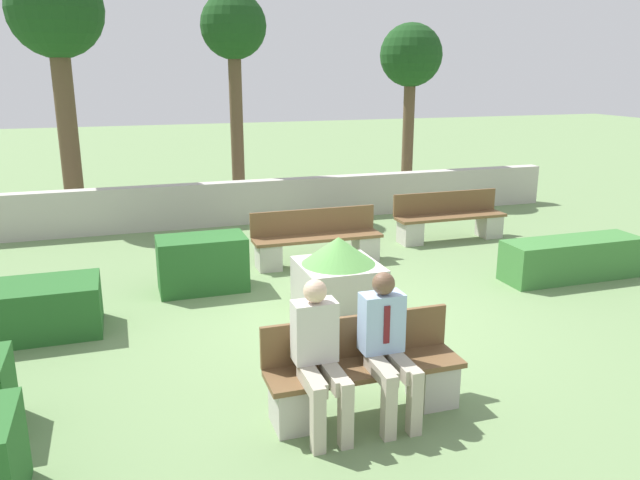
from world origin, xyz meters
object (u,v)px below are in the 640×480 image
person_seated_man (387,341)px  planter_corner_left (338,275)px  person_seated_woman (319,350)px  bench_front (364,378)px  bench_left_side (317,243)px  tree_center_left (234,36)px  tree_leftmost (56,20)px  tree_center_right (411,60)px  bench_right_side (450,221)px

person_seated_man → planter_corner_left: 2.63m
person_seated_woman → bench_front: bearing=16.5°
bench_left_side → person_seated_man: bearing=-95.3°
person_seated_woman → tree_center_left: size_ratio=0.29×
bench_left_side → person_seated_woman: bearing=-102.6°
tree_leftmost → tree_center_left: 3.44m
person_seated_man → tree_center_right: (4.55, 9.07, 2.51)m
bench_right_side → planter_corner_left: size_ratio=2.08×
bench_front → planter_corner_left: 2.52m
bench_right_side → person_seated_woman: size_ratio=1.57×
bench_left_side → tree_center_right: (3.73, 4.47, 2.90)m
person_seated_man → tree_center_right: 10.45m
planter_corner_left → tree_center_left: bearing=91.3°
person_seated_man → tree_center_left: (0.33, 8.63, 2.96)m
person_seated_woman → tree_center_left: 9.18m
tree_center_left → bench_front: bearing=-93.3°
bench_front → tree_leftmost: tree_leftmost is taller
tree_center_right → person_seated_woman: bearing=-119.7°
person_seated_woman → tree_leftmost: 10.05m
tree_leftmost → bench_right_side: bearing=-30.7°
bench_right_side → tree_center_left: (-3.27, 3.39, 3.36)m
bench_right_side → person_seated_man: person_seated_man is taller
planter_corner_left → person_seated_man: bearing=-100.2°
bench_right_side → bench_left_side: bearing=-163.0°
bench_right_side → person_seated_man: size_ratio=1.57×
bench_front → person_seated_woman: size_ratio=1.36×
bench_right_side → tree_center_left: 5.78m
bench_right_side → person_seated_man: (-3.60, -5.25, 0.39)m
bench_front → tree_center_right: (4.70, 8.93, 2.91)m
bench_front → tree_center_right: bearing=62.2°
bench_left_side → person_seated_woman: (-1.45, -4.59, 0.39)m
person_seated_man → person_seated_woman: 0.63m
bench_right_side → person_seated_man: 6.38m
tree_center_left → bench_left_side: bearing=-83.0°
bench_front → tree_center_right: tree_center_right is taller
tree_leftmost → tree_center_left: tree_leftmost is taller
bench_left_side → tree_center_left: tree_center_left is taller
bench_left_side → tree_center_right: bearing=55.1°
bench_left_side → tree_leftmost: (-3.87, 4.61, 3.63)m
person_seated_man → person_seated_woman: bearing=-180.0°
person_seated_man → tree_center_right: tree_center_right is taller
person_seated_woman → planter_corner_left: person_seated_woman is taller
bench_front → tree_center_left: size_ratio=0.40×
planter_corner_left → tree_center_right: size_ratio=0.25×
person_seated_man → tree_center_left: size_ratio=0.29×
bench_right_side → tree_center_right: (0.95, 3.82, 2.90)m
planter_corner_left → bench_left_side: bearing=79.9°
bench_front → person_seated_woman: bearing=-163.5°
bench_left_side → tree_center_left: size_ratio=0.46×
planter_corner_left → bench_right_side: bearing=40.5°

